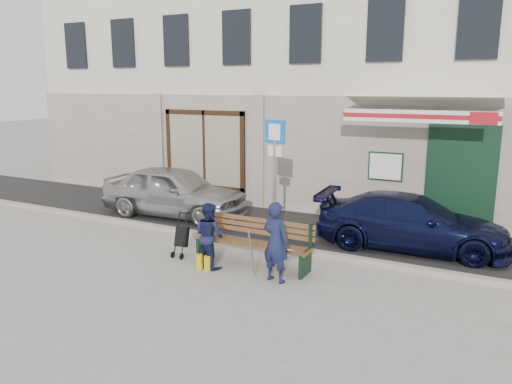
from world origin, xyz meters
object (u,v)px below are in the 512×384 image
Objects in this scene: parking_sign at (275,162)px; bench at (250,243)px; car_silver at (174,191)px; stroller at (182,238)px; woman at (209,235)px; car_navy at (412,222)px; man at (276,242)px.

bench is (0.18, -1.46, -1.40)m from parking_sign.
car_silver reaches higher than bench.
bench is at bearing -73.27° from parking_sign.
bench is at bearing -125.85° from car_silver.
woman is at bearing -22.89° from stroller.
man is at bearing 145.56° from car_navy.
stroller is at bearing -172.34° from bench.
parking_sign reaches higher than bench.
woman is at bearing -144.72° from bench.
car_silver is 4.33m from bench.
bench is at bearing 130.28° from car_navy.
parking_sign is at bearing -52.60° from man.
man is (4.40, -2.91, 0.05)m from car_silver.
bench is at bearing 1.80° from stroller.
car_navy is 3.53m from man.
man is at bearing -54.14° from parking_sign.
parking_sign is (-2.78, -1.04, 1.26)m from car_navy.
woman is 1.41× the size of stroller.
stroller is at bearing -118.81° from parking_sign.
car_navy is 2.74× the size of man.
parking_sign is at bearing 45.68° from stroller.
woman is at bearing -136.34° from car_silver.
car_navy is 3.23m from parking_sign.
man is 1.63× the size of stroller.
car_silver reaches higher than stroller.
man is 1.15× the size of woman.
woman reaches higher than stroller.
bench is 1.87× the size of woman.
man is at bearing -165.72° from woman.
stroller is at bearing 119.76° from car_navy.
parking_sign reaches higher than man.
parking_sign is 2.03m from bench.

